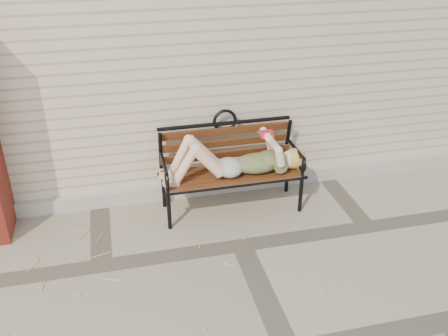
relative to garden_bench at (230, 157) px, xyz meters
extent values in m
plane|color=gray|center=(-0.06, -0.71, -0.54)|extent=(80.00, 80.00, 0.00)
cube|color=#C4B599|center=(-0.06, 2.29, 0.96)|extent=(8.00, 4.00, 3.00)
cube|color=#A6A396|center=(-0.06, 0.26, -0.47)|extent=(8.00, 0.10, 0.15)
cylinder|color=black|center=(-0.66, -0.29, -0.34)|extent=(0.04, 0.04, 0.40)
cylinder|color=black|center=(-0.66, 0.11, -0.34)|extent=(0.04, 0.04, 0.40)
cylinder|color=black|center=(0.66, -0.29, -0.34)|extent=(0.04, 0.04, 0.40)
cylinder|color=black|center=(0.66, 0.11, -0.34)|extent=(0.04, 0.04, 0.40)
cube|color=brown|center=(0.00, -0.09, -0.14)|extent=(1.35, 0.43, 0.03)
cylinder|color=black|center=(0.00, -0.29, -0.16)|extent=(1.42, 0.04, 0.04)
cylinder|color=black|center=(0.00, 0.11, -0.16)|extent=(1.42, 0.04, 0.04)
torus|color=black|center=(0.00, 0.20, 0.30)|extent=(0.24, 0.03, 0.24)
ellipsoid|color=#093341|center=(0.25, -0.12, -0.04)|extent=(0.48, 0.28, 0.19)
ellipsoid|color=#093341|center=(0.36, -0.12, 0.00)|extent=(0.23, 0.27, 0.14)
ellipsoid|color=#B1B0B6|center=(-0.04, -0.12, -0.05)|extent=(0.27, 0.30, 0.17)
sphere|color=beige|center=(0.59, -0.12, -0.04)|extent=(0.20, 0.20, 0.20)
ellipsoid|color=gold|center=(0.64, -0.12, -0.03)|extent=(0.22, 0.23, 0.20)
cube|color=#B31426|center=(0.32, -0.12, 0.30)|extent=(0.12, 0.02, 0.02)
cube|color=white|center=(0.32, -0.16, 0.28)|extent=(0.12, 0.08, 0.04)
cube|color=white|center=(0.32, -0.08, 0.28)|extent=(0.12, 0.08, 0.04)
cube|color=#B31426|center=(0.32, -0.16, 0.28)|extent=(0.13, 0.08, 0.05)
cube|color=#B31426|center=(0.32, -0.08, 0.28)|extent=(0.13, 0.08, 0.05)
cylinder|color=tan|center=(-0.76, -0.91, -0.54)|extent=(0.09, 0.14, 0.01)
cylinder|color=tan|center=(-0.60, -1.32, -0.54)|extent=(0.06, 0.13, 0.01)
cylinder|color=tan|center=(-1.83, -0.71, -0.54)|extent=(0.08, 0.08, 0.01)
cylinder|color=tan|center=(-1.95, -1.06, -0.54)|extent=(0.10, 0.02, 0.01)
cylinder|color=tan|center=(-1.32, -0.20, -0.54)|extent=(0.14, 0.11, 0.01)
cylinder|color=tan|center=(-2.08, -0.47, -0.54)|extent=(0.11, 0.15, 0.01)
cylinder|color=tan|center=(-2.06, -0.99, -0.54)|extent=(0.07, 0.10, 0.01)
cylinder|color=tan|center=(-1.05, -0.85, -0.54)|extent=(0.13, 0.09, 0.01)
cylinder|color=tan|center=(-0.96, -0.50, -0.54)|extent=(0.11, 0.09, 0.01)
cylinder|color=tan|center=(0.29, -1.67, -0.54)|extent=(0.05, 0.15, 0.01)
cylinder|color=tan|center=(-0.38, -0.69, -0.54)|extent=(0.11, 0.05, 0.01)
cylinder|color=tan|center=(-0.08, -1.23, -0.54)|extent=(0.14, 0.11, 0.01)
cylinder|color=tan|center=(0.49, -1.70, -0.54)|extent=(0.01, 0.09, 0.01)
cylinder|color=tan|center=(-0.88, -1.51, -0.54)|extent=(0.06, 0.12, 0.01)
cylinder|color=tan|center=(-0.68, -1.00, -0.54)|extent=(0.08, 0.17, 0.01)
cylinder|color=tan|center=(-2.06, -0.99, -0.54)|extent=(0.08, 0.12, 0.01)
cylinder|color=tan|center=(-0.01, -1.01, -0.54)|extent=(0.11, 0.08, 0.01)
cylinder|color=tan|center=(-0.59, -0.62, -0.54)|extent=(0.07, 0.09, 0.01)
cylinder|color=tan|center=(-0.61, -1.01, -0.54)|extent=(0.04, 0.08, 0.01)
cylinder|color=tan|center=(-0.92, -0.64, -0.54)|extent=(0.07, 0.08, 0.01)
cylinder|color=tan|center=(0.19, -0.42, -0.54)|extent=(0.08, 0.09, 0.01)
camera|label=1|loc=(-1.06, -4.23, 2.24)|focal=40.00mm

